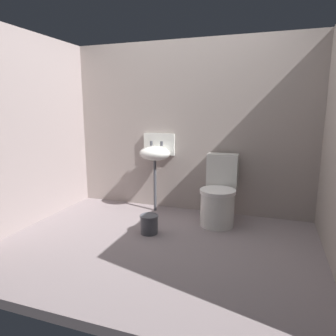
% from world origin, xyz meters
% --- Properties ---
extents(ground_plane, '(3.47, 2.49, 0.08)m').
position_xyz_m(ground_plane, '(0.00, 0.00, -0.04)').
color(ground_plane, gray).
extents(wall_back, '(3.47, 0.10, 2.13)m').
position_xyz_m(wall_back, '(0.00, 1.10, 1.07)').
color(wall_back, '#A0938C').
rests_on(wall_back, ground).
extents(wall_left, '(0.10, 2.29, 2.13)m').
position_xyz_m(wall_left, '(-1.58, 0.10, 1.07)').
color(wall_left, '#9F8F8E').
rests_on(wall_left, ground).
extents(toilet_near_wall, '(0.40, 0.59, 0.78)m').
position_xyz_m(toilet_near_wall, '(0.47, 0.70, 0.32)').
color(toilet_near_wall, white).
rests_on(toilet_near_wall, ground).
extents(sink, '(0.42, 0.35, 0.99)m').
position_xyz_m(sink, '(-0.38, 0.88, 0.75)').
color(sink, '#4A4C53').
rests_on(sink, ground).
extents(bucket, '(0.20, 0.20, 0.20)m').
position_xyz_m(bucket, '(-0.17, 0.15, 0.11)').
color(bucket, '#4A4C53').
rests_on(bucket, ground).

